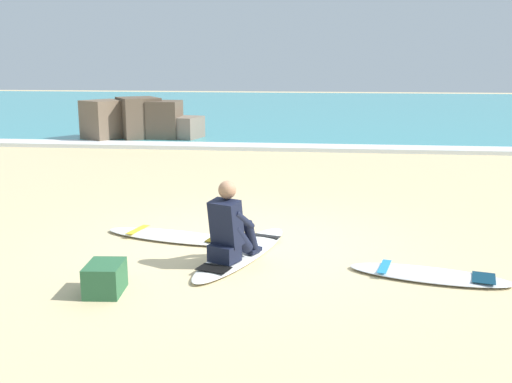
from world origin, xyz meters
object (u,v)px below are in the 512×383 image
object	(u,v)px
surfboard_main	(242,252)
beach_bag	(105,278)
surfboard_spare_far	(429,275)
surfer_seated	(230,229)
surfboard_spare_near	(175,236)

from	to	relation	value
surfboard_main	beach_bag	distance (m)	1.87
surfboard_spare_far	beach_bag	world-z (taller)	beach_bag
surfer_seated	surfboard_spare_near	size ratio (longest dim) A/B	0.45
surfboard_spare_near	beach_bag	world-z (taller)	beach_bag
surfboard_main	surfboard_spare_near	world-z (taller)	same
surfboard_spare_near	surfboard_spare_far	distance (m)	3.39
surfboard_spare_near	surfboard_spare_far	xyz separation A→B (m)	(3.20, -1.13, 0.00)
surfboard_spare_near	surfer_seated	bearing A→B (deg)	-45.69
surfboard_spare_near	surfboard_spare_far	size ratio (longest dim) A/B	1.14
surfboard_main	surfer_seated	xyz separation A→B (m)	(-0.09, -0.36, 0.40)
surfboard_spare_near	surfboard_spare_far	bearing A→B (deg)	-19.50
surfer_seated	surfboard_spare_near	bearing A→B (deg)	134.31
surfer_seated	surfboard_spare_far	world-z (taller)	surfer_seated
surfboard_main	beach_bag	size ratio (longest dim) A/B	5.04
surfboard_main	surfboard_spare_far	size ratio (longest dim) A/B	1.31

